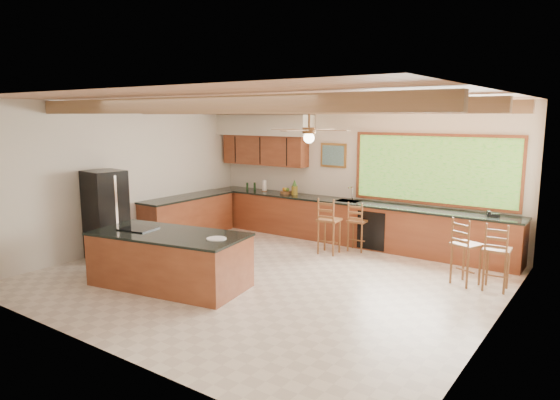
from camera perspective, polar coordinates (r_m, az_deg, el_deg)
The scene contains 9 objects.
ground at distance 8.59m, azimuth -1.48°, elevation -8.85°, with size 7.20×7.20×0.00m, color beige.
room_shell at distance 8.79m, azimuth 0.12°, elevation 6.31°, with size 7.27×6.54×3.02m.
counter_run at distance 10.92m, azimuth 2.98°, elevation -2.32°, with size 7.12×3.10×1.27m.
island at distance 8.27m, azimuth -12.51°, elevation -6.63°, with size 2.68×1.60×0.89m.
refrigerator at distance 10.08m, azimuth -19.26°, elevation -1.62°, with size 0.73×0.71×1.70m.
bar_stool_a at distance 9.87m, azimuth 5.47°, elevation -2.40°, with size 0.45×0.45×1.14m.
bar_stool_b at distance 10.17m, azimuth 8.73°, elevation -2.50°, with size 0.41×0.41×1.02m.
bar_stool_c at distance 8.57m, azimuth 20.46°, elevation -4.94°, with size 0.52×0.52×1.11m.
bar_stool_d at distance 8.48m, azimuth 23.50°, elevation -5.37°, with size 0.41×0.41×1.09m.
Camera 1 is at (4.88, -6.52, 2.72)m, focal length 32.00 mm.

